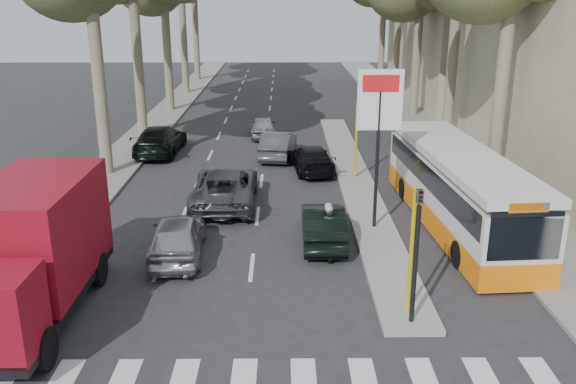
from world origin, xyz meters
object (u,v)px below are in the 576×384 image
(city_bus, at_px, (458,187))
(motorcycle, at_px, (328,230))
(dark_hatchback, at_px, (323,224))
(silver_hatchback, at_px, (177,236))
(red_truck, at_px, (29,250))

(city_bus, relative_size, motorcycle, 5.54)
(dark_hatchback, relative_size, motorcycle, 2.02)
(silver_hatchback, relative_size, city_bus, 0.38)
(red_truck, bearing_deg, city_bus, 26.55)
(silver_hatchback, bearing_deg, city_bus, -168.38)
(city_bus, distance_m, motorcycle, 5.23)
(red_truck, distance_m, motorcycle, 8.85)
(dark_hatchback, height_order, city_bus, city_bus)
(motorcycle, bearing_deg, city_bus, 25.74)
(dark_hatchback, distance_m, motorcycle, 0.75)
(silver_hatchback, xyz_separation_m, motorcycle, (4.76, 0.39, 0.06))
(red_truck, height_order, city_bus, red_truck)
(dark_hatchback, bearing_deg, city_bus, -162.97)
(silver_hatchback, xyz_separation_m, red_truck, (-3.04, -3.64, 1.13))
(city_bus, xyz_separation_m, motorcycle, (-4.70, -2.17, -0.72))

